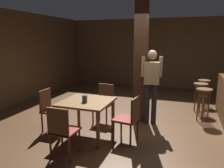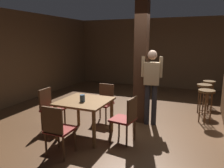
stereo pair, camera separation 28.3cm
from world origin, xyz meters
name	(u,v)px [view 1 (the left image)]	position (x,y,z in m)	size (l,w,h in m)	color
ground_plane	(140,125)	(0.00, 0.00, 0.00)	(10.80, 10.80, 0.00)	#4C301C
wall_back	(164,53)	(0.00, 4.50, 1.40)	(8.00, 0.10, 2.80)	brown
wall_left	(0,60)	(-4.00, 0.00, 1.40)	(0.10, 9.00, 2.80)	brown
pillar	(141,63)	(-0.09, 0.31, 1.40)	(0.28, 0.28, 2.80)	#382114
dining_table	(87,107)	(-0.91, -0.92, 0.63)	(0.97, 0.97, 0.75)	brown
chair_south	(62,129)	(-0.92, -1.84, 0.51)	(0.42, 0.42, 0.89)	maroon
chair_west	(50,108)	(-1.78, -0.92, 0.51)	(0.43, 0.43, 0.89)	maroon
chair_east	(130,117)	(-0.02, -0.91, 0.51)	(0.47, 0.47, 0.89)	maroon
chair_north	(104,101)	(-0.88, -0.04, 0.51)	(0.45, 0.45, 0.89)	maroon
napkin_cup	(85,99)	(-0.90, -1.02, 0.82)	(0.10, 0.10, 0.14)	#33475B
standing_person	(151,82)	(0.19, 0.18, 1.00)	(0.47, 0.26, 1.72)	tan
bar_stool_near	(204,97)	(1.37, 0.76, 0.60)	(0.37, 0.37, 0.80)	#4C3319
bar_stool_mid	(200,90)	(1.32, 1.47, 0.60)	(0.37, 0.37, 0.79)	#4C3319
bar_stool_far	(204,86)	(1.45, 2.23, 0.57)	(0.35, 0.35, 0.76)	#4C3319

